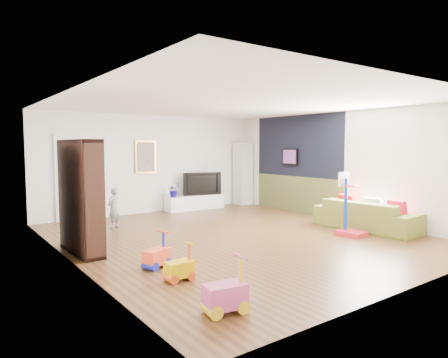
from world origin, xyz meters
TOP-DOWN VIEW (x-y plane):
  - floor at (0.00, 0.00)m, footprint 6.50×7.50m
  - ceiling at (0.00, 0.00)m, footprint 6.50×7.50m
  - wall_back at (0.00, 3.75)m, footprint 6.50×0.00m
  - wall_front at (0.00, -3.75)m, footprint 6.50×0.00m
  - wall_left at (-3.25, 0.00)m, footprint 0.00×7.50m
  - wall_right at (3.25, 0.00)m, footprint 0.00×7.50m
  - navy_accent at (3.23, 1.40)m, footprint 0.01×3.20m
  - olive_wainscot at (3.23, 1.40)m, footprint 0.01×3.20m
  - doorway at (-1.90, 3.71)m, footprint 1.45×0.06m
  - painting_back at (-0.25, 3.71)m, footprint 0.62×0.06m
  - artwork_right at (3.17, 1.60)m, footprint 0.04×0.56m
  - media_console at (1.16, 3.46)m, footprint 1.79×0.49m
  - tall_cabinet at (2.96, 3.46)m, footprint 0.48×0.48m
  - bookshelf at (-2.95, 0.53)m, footprint 0.41×1.35m
  - sofa at (2.70, -1.22)m, footprint 1.01×2.29m
  - basketball_hoop at (1.96, -1.39)m, footprint 0.52×0.60m
  - ride_on_yellow at (-2.30, -1.72)m, footprint 0.38×0.24m
  - ride_on_orange at (-2.29, -1.01)m, footprint 0.46×0.38m
  - ride_on_pink at (-2.43, -2.96)m, footprint 0.51×0.36m
  - child at (-1.74, 2.23)m, footprint 0.40×0.38m
  - tv at (1.38, 3.45)m, footprint 1.17×0.40m
  - vase_plant at (0.46, 3.44)m, footprint 0.43×0.39m
  - pillow_left at (2.88, -1.84)m, footprint 0.17×0.42m
  - pillow_center at (2.93, -1.22)m, footprint 0.19×0.38m
  - pillow_right at (2.91, -0.55)m, footprint 0.11×0.39m

SIDE VIEW (x-z plane):
  - floor at x=0.00m, z-range 0.00..0.00m
  - media_console at x=1.16m, z-range 0.00..0.42m
  - ride_on_yellow at x=-2.30m, z-range 0.00..0.51m
  - ride_on_orange at x=-2.29m, z-range 0.00..0.53m
  - ride_on_pink at x=-2.43m, z-range 0.00..0.62m
  - sofa at x=2.70m, z-range 0.00..0.65m
  - child at x=-1.74m, z-range 0.00..0.92m
  - olive_wainscot at x=3.23m, z-range 0.00..1.00m
  - pillow_left at x=2.88m, z-range 0.31..0.72m
  - pillow_center at x=2.93m, z-range 0.33..0.70m
  - pillow_right at x=2.91m, z-range 0.32..0.71m
  - vase_plant at x=0.46m, z-range 0.42..0.82m
  - basketball_hoop at x=1.96m, z-range 0.00..1.32m
  - tv at x=1.38m, z-range 0.42..1.09m
  - tall_cabinet at x=2.96m, z-range 0.00..1.95m
  - bookshelf at x=-2.95m, z-range 0.00..1.95m
  - doorway at x=-1.90m, z-range 0.00..2.10m
  - wall_back at x=0.00m, z-range 0.00..2.70m
  - wall_front at x=0.00m, z-range 0.00..2.70m
  - wall_left at x=-3.25m, z-range 0.00..2.70m
  - wall_right at x=3.25m, z-range 0.00..2.70m
  - artwork_right at x=3.17m, z-range 1.32..1.78m
  - painting_back at x=-0.25m, z-range 1.09..2.01m
  - navy_accent at x=3.23m, z-range 1.00..2.70m
  - ceiling at x=0.00m, z-range 2.70..2.70m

